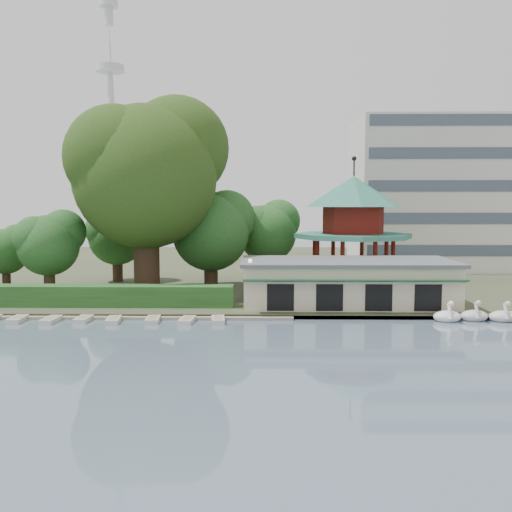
{
  "coord_description": "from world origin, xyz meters",
  "views": [
    {
      "loc": [
        2.7,
        -27.99,
        9.27
      ],
      "look_at": [
        2.0,
        18.0,
        5.0
      ],
      "focal_mm": 40.0,
      "sensor_mm": 36.0,
      "label": 1
    }
  ],
  "objects_px": {
    "boathouse": "(347,282)",
    "pavilion": "(353,220)",
    "dock": "(83,317)",
    "big_tree": "(147,167)"
  },
  "relations": [
    {
      "from": "boathouse",
      "to": "pavilion",
      "type": "xyz_separation_m",
      "value": [
        2.0,
        10.03,
        5.11
      ]
    },
    {
      "from": "dock",
      "to": "boathouse",
      "type": "relative_size",
      "value": 1.83
    },
    {
      "from": "boathouse",
      "to": "pavilion",
      "type": "bearing_deg",
      "value": 78.72
    },
    {
      "from": "big_tree",
      "to": "dock",
      "type": "bearing_deg",
      "value": -106.14
    },
    {
      "from": "pavilion",
      "to": "dock",
      "type": "bearing_deg",
      "value": -148.34
    },
    {
      "from": "dock",
      "to": "pavilion",
      "type": "bearing_deg",
      "value": 31.66
    },
    {
      "from": "big_tree",
      "to": "pavilion",
      "type": "bearing_deg",
      "value": 10.27
    },
    {
      "from": "pavilion",
      "to": "big_tree",
      "type": "relative_size",
      "value": 0.69
    },
    {
      "from": "dock",
      "to": "pavilion",
      "type": "distance_m",
      "value": 29.14
    },
    {
      "from": "boathouse",
      "to": "pavilion",
      "type": "height_order",
      "value": "pavilion"
    }
  ]
}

